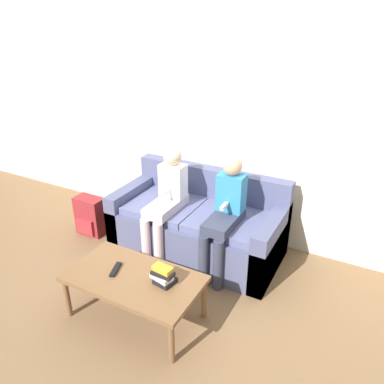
{
  "coord_description": "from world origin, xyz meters",
  "views": [
    {
      "loc": [
        1.48,
        -2.37,
        2.19
      ],
      "look_at": [
        0.0,
        0.38,
        0.71
      ],
      "focal_mm": 35.0,
      "sensor_mm": 36.0,
      "label": 1
    }
  ],
  "objects": [
    {
      "name": "tv_remote",
      "position": [
        -0.17,
        -0.56,
        0.4
      ],
      "size": [
        0.09,
        0.17,
        0.02
      ],
      "rotation": [
        0.0,
        0.0,
        0.32
      ],
      "color": "black",
      "rests_on": "coffee_table"
    },
    {
      "name": "coffee_table",
      "position": [
        -0.0,
        -0.56,
        0.35
      ],
      "size": [
        1.04,
        0.58,
        0.39
      ],
      "color": "brown",
      "rests_on": "ground_plane"
    },
    {
      "name": "couch",
      "position": [
        0.0,
        0.52,
        0.28
      ],
      "size": [
        1.66,
        0.81,
        0.79
      ],
      "color": "#4C5175",
      "rests_on": "ground_plane"
    },
    {
      "name": "wall_back",
      "position": [
        -0.0,
        1.02,
        1.3
      ],
      "size": [
        8.0,
        0.07,
        2.6
      ],
      "color": "silver",
      "rests_on": "ground_plane"
    },
    {
      "name": "person_left",
      "position": [
        -0.24,
        0.33,
        0.62
      ],
      "size": [
        0.24,
        0.56,
        1.08
      ],
      "color": "silver",
      "rests_on": "ground_plane"
    },
    {
      "name": "backpack",
      "position": [
        -1.19,
        0.25,
        0.21
      ],
      "size": [
        0.31,
        0.21,
        0.42
      ],
      "color": "maroon",
      "rests_on": "ground_plane"
    },
    {
      "name": "person_right",
      "position": [
        0.36,
        0.33,
        0.62
      ],
      "size": [
        0.24,
        0.56,
        1.09
      ],
      "color": "#33384C",
      "rests_on": "ground_plane"
    },
    {
      "name": "book_stack",
      "position": [
        0.24,
        -0.51,
        0.45
      ],
      "size": [
        0.19,
        0.16,
        0.14
      ],
      "color": "black",
      "rests_on": "coffee_table"
    },
    {
      "name": "ground_plane",
      "position": [
        0.0,
        0.0,
        0.0
      ],
      "size": [
        10.0,
        10.0,
        0.0
      ],
      "primitive_type": "plane",
      "color": "brown"
    }
  ]
}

